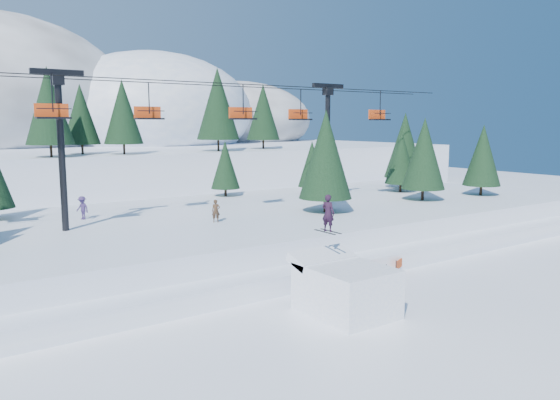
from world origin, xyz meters
TOP-DOWN VIEW (x-y plane):
  - ground at (0.00, 0.00)m, footprint 160.00×160.00m
  - mid_shelf at (0.00, 18.00)m, footprint 70.00×22.00m
  - berm at (0.00, 8.00)m, footprint 70.00×6.00m
  - jump_kicker at (0.20, 1.13)m, footprint 3.58×4.88m
  - chairlift at (1.64, 18.05)m, footprint 46.00×3.21m
  - conifer_stand at (-2.21, 17.77)m, footprint 61.66×17.59m
  - distant_skiers at (-2.57, 18.63)m, footprint 34.50×9.26m
  - banner_near at (4.96, 3.94)m, footprint 2.80×0.63m
  - banner_far at (8.81, 5.13)m, footprint 2.61×1.21m

SIDE VIEW (x-z plane):
  - ground at x=0.00m, z-range 0.00..0.00m
  - banner_near at x=4.96m, z-range 0.09..0.99m
  - banner_far at x=8.81m, z-range 0.09..0.99m
  - berm at x=0.00m, z-range 0.00..1.10m
  - mid_shelf at x=0.00m, z-range 0.00..2.50m
  - jump_kicker at x=0.20m, z-range -1.58..4.26m
  - distant_skiers at x=-2.57m, z-range 2.46..4.32m
  - conifer_stand at x=-2.21m, z-range 2.37..11.27m
  - chairlift at x=1.64m, z-range 4.18..14.46m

